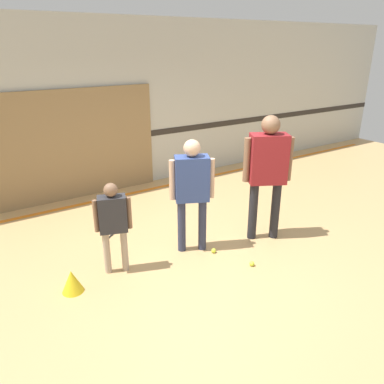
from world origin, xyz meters
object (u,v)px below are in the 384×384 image
at_px(person_student_left, 113,219).
at_px(racket_spare_on_floor, 118,229).
at_px(person_instructor, 192,184).
at_px(tennis_ball_stray_right, 179,228).
at_px(tennis_ball_by_spare_racket, 106,225).
at_px(training_cone, 72,281).
at_px(person_student_right, 268,165).
at_px(tennis_ball_near_instructor, 214,251).
at_px(tennis_ball_stray_left, 252,264).

relative_size(person_student_left, racket_spare_on_floor, 2.52).
distance_m(person_instructor, tennis_ball_stray_right, 1.14).
distance_m(person_instructor, tennis_ball_by_spare_racket, 1.81).
distance_m(person_student_left, training_cone, 0.86).
bearing_deg(person_student_right, person_instructor, 14.04).
distance_m(person_student_left, person_student_right, 2.25).
relative_size(person_student_right, training_cone, 6.57).
bearing_deg(racket_spare_on_floor, person_student_left, 29.67).
height_order(person_student_left, tennis_ball_near_instructor, person_student_left).
distance_m(tennis_ball_near_instructor, training_cone, 1.92).
relative_size(person_instructor, tennis_ball_stray_right, 24.07).
height_order(person_instructor, racket_spare_on_floor, person_instructor).
distance_m(person_student_left, tennis_ball_near_instructor, 1.51).
xyz_separation_m(tennis_ball_stray_left, training_cone, (-2.13, 0.73, 0.11)).
distance_m(person_instructor, person_student_right, 1.13).
bearing_deg(person_student_right, tennis_ball_near_instructor, 26.54).
bearing_deg(tennis_ball_stray_right, tennis_ball_near_instructor, -87.37).
relative_size(tennis_ball_near_instructor, tennis_ball_stray_left, 1.00).
distance_m(tennis_ball_by_spare_racket, tennis_ball_stray_left, 2.44).
bearing_deg(person_instructor, training_cone, -153.01).
xyz_separation_m(person_student_left, tennis_ball_stray_right, (1.26, 0.54, -0.71)).
distance_m(person_instructor, tennis_ball_stray_left, 1.31).
relative_size(person_student_left, tennis_ball_near_instructor, 18.17).
relative_size(person_instructor, training_cone, 5.70).
distance_m(person_student_left, tennis_ball_stray_right, 1.55).
distance_m(tennis_ball_by_spare_racket, training_cone, 1.68).
bearing_deg(tennis_ball_stray_left, person_instructor, 118.32).
xyz_separation_m(person_instructor, tennis_ball_stray_left, (0.43, -0.79, -0.95)).
height_order(person_student_left, racket_spare_on_floor, person_student_left).
height_order(person_instructor, person_student_left, person_instructor).
bearing_deg(person_instructor, racket_spare_on_floor, 145.32).
bearing_deg(person_student_right, tennis_ball_stray_left, 66.24).
distance_m(person_student_right, training_cone, 2.97).
bearing_deg(person_student_right, tennis_ball_by_spare_racket, -12.86).
bearing_deg(tennis_ball_stray_right, tennis_ball_stray_left, -79.23).
distance_m(tennis_ball_near_instructor, tennis_ball_stray_right, 0.86).
bearing_deg(training_cone, person_student_right, -4.44).
bearing_deg(tennis_ball_by_spare_racket, person_instructor, -60.18).
relative_size(person_student_left, person_student_right, 0.65).
distance_m(racket_spare_on_floor, tennis_ball_near_instructor, 1.61).
height_order(person_student_right, racket_spare_on_floor, person_student_right).
relative_size(tennis_ball_near_instructor, training_cone, 0.24).
relative_size(person_instructor, racket_spare_on_floor, 3.34).
distance_m(person_student_right, tennis_ball_stray_left, 1.38).
xyz_separation_m(racket_spare_on_floor, tennis_ball_by_spare_racket, (-0.11, 0.22, 0.02)).
distance_m(racket_spare_on_floor, tennis_ball_by_spare_racket, 0.25).
height_order(racket_spare_on_floor, tennis_ball_stray_left, tennis_ball_stray_left).
xyz_separation_m(person_student_right, training_cone, (-2.79, 0.22, -0.99)).
distance_m(tennis_ball_stray_right, training_cone, 1.98).
height_order(person_student_left, tennis_ball_by_spare_racket, person_student_left).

